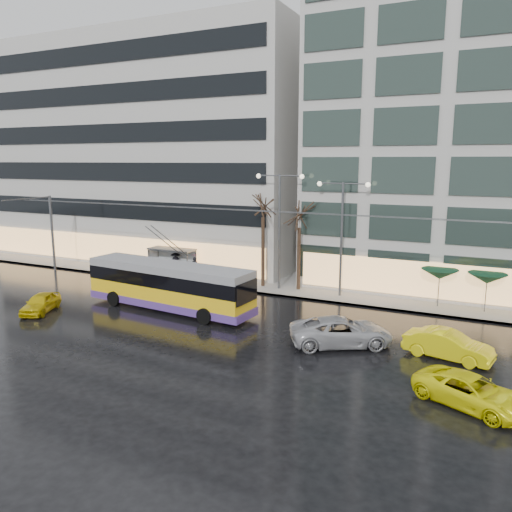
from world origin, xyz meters
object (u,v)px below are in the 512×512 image
Objects in this scene: bus_shelter at (170,256)px; taxi_a at (41,303)px; trolleybus at (169,287)px; street_lamp_near at (279,215)px.

taxi_a is (-1.99, -12.33, -1.31)m from bus_shelter.
trolleybus is at bearing 6.33° from taxi_a.
trolleybus reaches higher than bus_shelter.
street_lamp_near reaches higher than bus_shelter.
bus_shelter is at bearing -179.37° from street_lamp_near.
street_lamp_near is at bearing 59.56° from trolleybus.
bus_shelter is at bearing 57.66° from taxi_a.
trolleybus is 8.75m from taxi_a.
street_lamp_near is at bearing 21.99° from taxi_a.
street_lamp_near is 18.34m from taxi_a.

